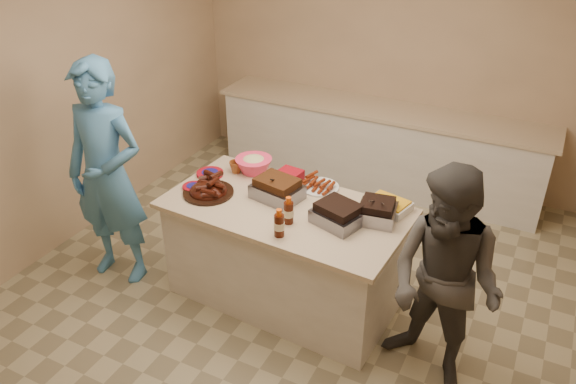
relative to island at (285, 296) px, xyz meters
The scene contains 20 objects.
room 0.02m from the island, 37.82° to the left, with size 4.50×5.00×2.70m, color tan, non-canonical shape.
back_counter 2.26m from the island, 89.64° to the left, with size 3.60×0.64×0.90m, color silver, non-canonical shape.
island is the anchor object (origin of this frame).
rib_platter 1.08m from the island, behind, with size 0.40×0.40×0.16m, color #3A1108, non-canonical shape.
pulled_pork_tray 0.88m from the island, 142.53° to the left, with size 0.36×0.27×0.11m, color #47230F.
brisket_tray 0.98m from the island, ahead, with size 0.33×0.28×0.10m, color black.
roasting_pan 1.11m from the island, 10.69° to the left, with size 0.27×0.27×0.11m, color gray.
coleslaw_bowl 1.07m from the island, 141.89° to the left, with size 0.31×0.31×0.21m, color #FD3760, non-canonical shape.
sausage_plate 0.96m from the island, 72.97° to the left, with size 0.31×0.31×0.05m, color silver.
mac_cheese_dish 1.17m from the island, 23.84° to the left, with size 0.31×0.23×0.08m, color yellow.
bbq_bottle_a 0.90m from the island, 56.68° to the right, with size 0.07×0.07×0.21m, color #3A1206.
bbq_bottle_b 0.96m from the island, 68.97° to the right, with size 0.07×0.07×0.21m, color #3A1206.
mustard_bottle 0.88m from the island, 127.87° to the left, with size 0.04×0.04×0.11m, color #FFB600.
sauce_bowl 0.88m from the island, 87.50° to the left, with size 0.14×0.04×0.14m, color silver.
plate_stack_large 1.19m from the island, 167.82° to the left, with size 0.22×0.22×0.03m, color maroon.
plate_stack_small 1.17m from the island, behind, with size 0.17×0.17×0.02m, color maroon.
plastic_cup 1.11m from the island, 153.55° to the left, with size 0.11×0.10×0.11m, color brown.
basket_stack 0.96m from the island, 110.49° to the left, with size 0.19×0.14×0.09m, color maroon.
guest_blue 1.47m from the island, 166.75° to the right, with size 0.70×1.91×0.46m, color #4788BF.
guest_gray 1.31m from the island, 12.69° to the right, with size 0.78×1.61×0.61m, color #494541.
Camera 1 is at (1.63, -3.24, 3.08)m, focal length 35.00 mm.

